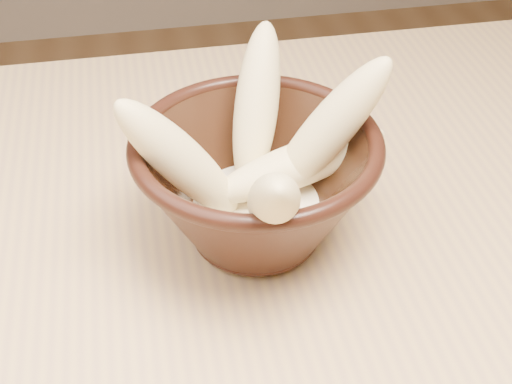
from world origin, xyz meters
The scene contains 8 objects.
table centered at (0.00, 0.00, 0.67)m, with size 1.20×0.80×0.75m.
bowl centered at (0.17, 0.05, 0.81)m, with size 0.19×0.19×0.11m.
milk_puddle centered at (0.17, 0.05, 0.78)m, with size 0.11×0.11×0.02m, color #FBEDCA.
banana_upright centered at (0.18, 0.10, 0.85)m, with size 0.04×0.04×0.14m, color #F4DE90.
banana_left centered at (0.11, 0.05, 0.85)m, with size 0.04×0.04×0.14m, color #F4DE90.
banana_right centered at (0.22, 0.05, 0.85)m, with size 0.04×0.04×0.15m, color #F4DE90.
banana_across centered at (0.20, 0.06, 0.82)m, with size 0.04×0.04×0.15m, color #F4DE90.
banana_front centered at (0.17, -0.01, 0.85)m, with size 0.04×0.04×0.16m, color #F4DE90.
Camera 1 is at (0.08, -0.38, 1.16)m, focal length 50.00 mm.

